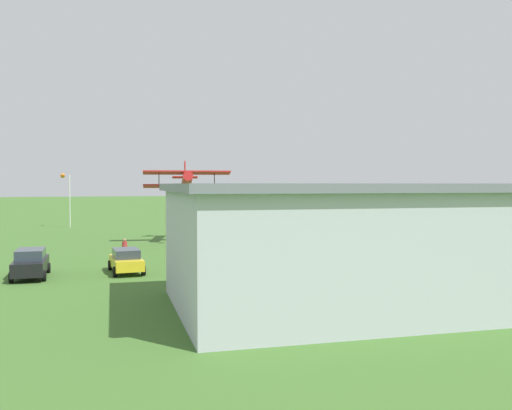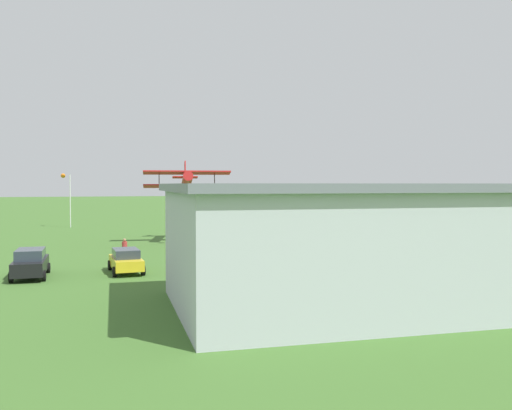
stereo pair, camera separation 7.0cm
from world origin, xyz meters
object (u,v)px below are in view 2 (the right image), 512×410
object	(u,v)px
hangar	(504,240)
person_at_fence_line	(423,242)
biplane	(187,182)
car_black	(30,263)
windsock	(65,180)
car_yellow	(126,260)
person_watching_takeoff	(125,250)

from	to	relation	value
hangar	person_at_fence_line	size ratio (longest dim) A/B	22.02
biplane	car_black	distance (m)	22.28
person_at_fence_line	windsock	bearing A→B (deg)	-49.69
hangar	car_yellow	distance (m)	22.13
biplane	car_black	world-z (taller)	biplane
car_yellow	person_at_fence_line	bearing A→B (deg)	-170.14
biplane	windsock	world-z (taller)	biplane
hangar	car_black	world-z (taller)	hangar
hangar	person_watching_takeoff	bearing A→B (deg)	-45.84
biplane	person_at_fence_line	world-z (taller)	biplane
car_black	windsock	size ratio (longest dim) A/B	0.65
hangar	person_watching_takeoff	distance (m)	25.45
biplane	car_yellow	bearing A→B (deg)	68.75
biplane	car_yellow	distance (m)	19.52
person_watching_takeoff	person_at_fence_line	size ratio (longest dim) A/B	1.09
person_watching_takeoff	windsock	world-z (taller)	windsock
car_black	person_watching_takeoff	size ratio (longest dim) A/B	2.76
car_yellow	car_black	xyz separation A→B (m)	(5.64, 0.22, 0.09)
person_watching_takeoff	windsock	xyz separation A→B (m)	(5.60, -34.30, 5.34)
car_yellow	person_watching_takeoff	distance (m)	5.32
biplane	car_yellow	xyz separation A→B (m)	(6.83, 17.57, -5.06)
hangar	windsock	world-z (taller)	windsock
car_black	person_at_fence_line	size ratio (longest dim) A/B	3.01
car_yellow	windsock	size ratio (longest dim) A/B	0.62
hangar	car_yellow	xyz separation A→B (m)	(17.88, -12.88, -2.05)
car_yellow	person_watching_takeoff	size ratio (longest dim) A/B	2.61
hangar	person_watching_takeoff	size ratio (longest dim) A/B	20.19
car_yellow	person_watching_takeoff	bearing A→B (deg)	-92.21
car_black	person_at_fence_line	world-z (taller)	car_black
biplane	windsock	bearing A→B (deg)	-60.98
windsock	biplane	bearing A→B (deg)	119.02
biplane	car_black	bearing A→B (deg)	54.97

